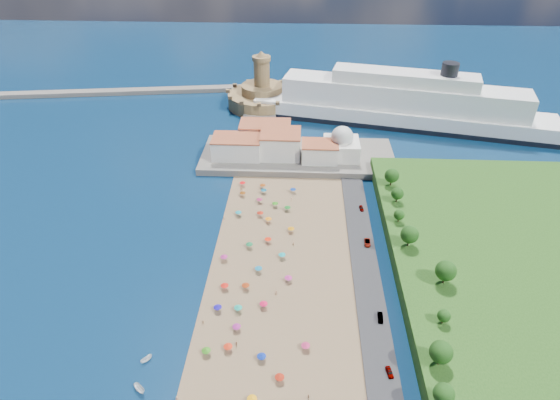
{
  "coord_description": "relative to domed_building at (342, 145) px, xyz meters",
  "views": [
    {
      "loc": [
        11.31,
        -123.08,
        105.32
      ],
      "look_at": [
        4.0,
        25.0,
        8.0
      ],
      "focal_mm": 30.0,
      "sensor_mm": 36.0,
      "label": 1
    }
  ],
  "objects": [
    {
      "name": "moored_boats",
      "position": [
        -57.99,
        -120.14,
        -8.21
      ],
      "size": [
        4.58,
        12.78,
        1.61
      ],
      "color": "white",
      "rests_on": "ground"
    },
    {
      "name": "beach_parasols",
      "position": [
        -31.95,
        -81.16,
        -6.83
      ],
      "size": [
        30.43,
        113.92,
        2.2
      ],
      "color": "gray",
      "rests_on": "beach"
    },
    {
      "name": "waterfront_buildings",
      "position": [
        -33.05,
        2.64,
        -1.1
      ],
      "size": [
        57.0,
        29.0,
        11.0
      ],
      "color": "silver",
      "rests_on": "terrace"
    },
    {
      "name": "terrace",
      "position": [
        -20.0,
        2.0,
        -7.47
      ],
      "size": [
        90.0,
        36.0,
        3.0
      ],
      "primitive_type": "cube",
      "color": "#59544C",
      "rests_on": "ground"
    },
    {
      "name": "jetty",
      "position": [
        -42.0,
        37.0,
        -7.77
      ],
      "size": [
        18.0,
        70.0,
        2.4
      ],
      "primitive_type": "cube",
      "color": "#59544C",
      "rests_on": "ground"
    },
    {
      "name": "parked_cars",
      "position": [
        6.0,
        -76.67,
        -7.63
      ],
      "size": [
        2.49,
        79.57,
        1.37
      ],
      "color": "gray",
      "rests_on": "promenade"
    },
    {
      "name": "cruise_ship",
      "position": [
        34.54,
        46.14,
        1.37
      ],
      "size": [
        161.14,
        57.45,
        34.93
      ],
      "color": "black",
      "rests_on": "ground"
    },
    {
      "name": "breakwater",
      "position": [
        -140.0,
        82.0,
        -7.67
      ],
      "size": [
        199.03,
        34.77,
        2.6
      ],
      "primitive_type": "cube",
      "rotation": [
        0.0,
        0.0,
        0.14
      ],
      "color": "#59544C",
      "rests_on": "ground"
    },
    {
      "name": "beachgoers",
      "position": [
        -33.65,
        -73.82,
        -7.86
      ],
      "size": [
        33.21,
        98.92,
        1.89
      ],
      "color": "tan",
      "rests_on": "beach"
    },
    {
      "name": "domed_building",
      "position": [
        0.0,
        0.0,
        0.0
      ],
      "size": [
        16.0,
        16.0,
        15.0
      ],
      "color": "silver",
      "rests_on": "terrace"
    },
    {
      "name": "fortress",
      "position": [
        -42.0,
        67.0,
        -2.29
      ],
      "size": [
        40.0,
        40.0,
        32.4
      ],
      "color": "olive",
      "rests_on": "ground"
    },
    {
      "name": "hillside_trees",
      "position": [
        19.49,
        -77.92,
        1.39
      ],
      "size": [
        15.92,
        103.16,
        8.09
      ],
      "color": "#382314",
      "rests_on": "hillside"
    },
    {
      "name": "ground",
      "position": [
        -30.0,
        -71.0,
        -8.97
      ],
      "size": [
        700.0,
        700.0,
        0.0
      ],
      "primitive_type": "plane",
      "color": "#071938",
      "rests_on": "ground"
    }
  ]
}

